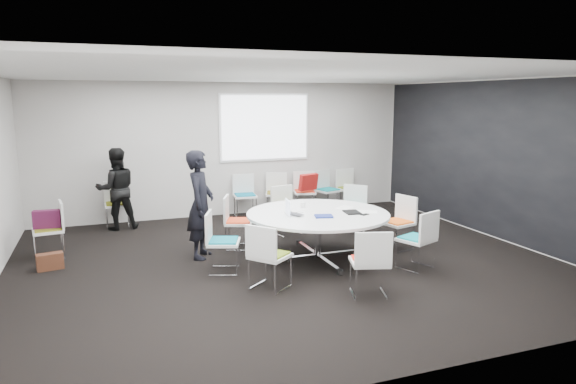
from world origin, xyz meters
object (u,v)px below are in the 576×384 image
object	(u,v)px
cup	(303,205)
laptop	(297,214)
chair_ring_e	(223,253)
maroon_bag	(47,219)
conference_table	(318,225)
chair_ring_h	(416,251)
chair_ring_a	(397,233)
chair_back_b	(277,201)
chair_back_c	(305,200)
chair_ring_f	(269,269)
chair_back_a	(245,204)
chair_spare_left	(50,240)
person_back	(116,189)
brown_bag	(50,261)
chair_back_e	(349,196)
chair_ring_c	(287,219)
chair_ring_b	(351,219)
chair_ring_d	(238,232)
chair_back_d	(327,198)
person_main	(200,205)
chair_ring_g	(369,275)
chair_person_back	(118,213)

from	to	relation	value
cup	laptop	bearing A→B (deg)	-122.34
chair_ring_e	maroon_bag	distance (m)	2.90
conference_table	chair_ring_h	distance (m)	1.52
cup	chair_ring_a	bearing A→B (deg)	-14.89
chair_back_b	chair_back_c	bearing A→B (deg)	-164.47
chair_back_b	chair_ring_f	bearing A→B (deg)	88.22
chair_ring_e	chair_back_b	size ratio (longest dim) A/B	1.00
maroon_bag	chair_back_c	bearing A→B (deg)	18.68
conference_table	chair_back_c	xyz separation A→B (m)	(1.06, 3.17, -0.26)
chair_back_a	chair_back_c	xyz separation A→B (m)	(1.34, -0.03, 0.00)
chair_back_b	chair_spare_left	bearing A→B (deg)	39.96
chair_ring_f	chair_spare_left	size ratio (longest dim) A/B	1.00
person_back	brown_bag	world-z (taller)	person_back
chair_back_e	chair_spare_left	distance (m)	6.31
conference_table	chair_ring_e	distance (m)	1.55
chair_ring_c	chair_spare_left	bearing A→B (deg)	-12.29
chair_back_a	brown_bag	bearing A→B (deg)	39.11
chair_ring_b	person_back	size ratio (longest dim) A/B	0.57
chair_ring_d	chair_back_d	size ratio (longest dim) A/B	1.00
chair_ring_e	person_back	world-z (taller)	person_back
chair_ring_h	person_back	world-z (taller)	person_back
chair_back_a	person_main	bearing A→B (deg)	66.85
laptop	maroon_bag	xyz separation A→B (m)	(-3.57, 1.50, -0.12)
chair_ring_g	chair_back_c	world-z (taller)	same
chair_ring_b	chair_back_e	size ratio (longest dim) A/B	1.00
chair_ring_a	chair_ring_b	distance (m)	1.19
chair_ring_b	chair_back_e	world-z (taller)	same
laptop	chair_ring_g	bearing A→B (deg)	168.41
chair_ring_a	chair_back_a	world-z (taller)	same
chair_ring_c	person_main	distance (m)	2.01
chair_spare_left	chair_person_back	distance (m)	2.00
chair_ring_e	chair_back_d	xyz separation A→B (m)	(3.15, 3.30, 0.00)
chair_ring_e	person_main	xyz separation A→B (m)	(-0.15, 0.82, 0.57)
chair_back_a	brown_bag	xyz separation A→B (m)	(-3.60, -2.34, -0.16)
chair_ring_f	person_main	world-z (taller)	person_main
chair_ring_e	chair_ring_h	xyz separation A→B (m)	(2.68, -0.84, 0.00)
chair_back_c	person_back	xyz separation A→B (m)	(-3.91, -0.16, 0.50)
chair_ring_h	chair_spare_left	distance (m)	5.62
chair_ring_b	chair_ring_d	world-z (taller)	same
chair_back_d	brown_bag	bearing A→B (deg)	5.10
chair_ring_c	laptop	bearing A→B (deg)	62.01
chair_ring_h	chair_spare_left	xyz separation A→B (m)	(-5.06, 2.44, 0.00)
chair_person_back	chair_back_b	bearing A→B (deg)	179.79
conference_table	chair_ring_h	xyz separation A→B (m)	(1.15, -0.96, -0.26)
chair_back_b	brown_bag	bearing A→B (deg)	46.91
chair_ring_b	person_main	distance (m)	2.97
chair_back_c	chair_back_b	bearing A→B (deg)	11.37
chair_back_e	person_main	xyz separation A→B (m)	(-3.84, -2.50, 0.57)
chair_ring_a	chair_ring_f	size ratio (longest dim) A/B	1.00
chair_back_e	brown_bag	xyz separation A→B (m)	(-6.04, -2.34, -0.16)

